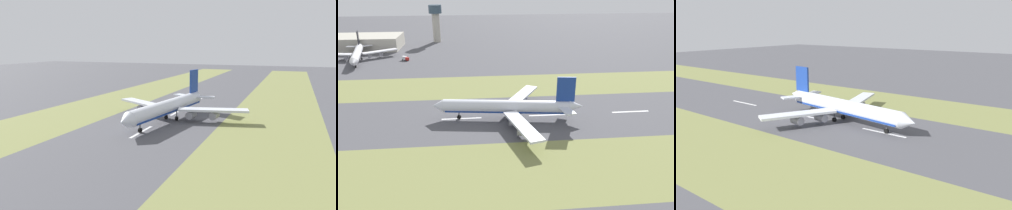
{
  "view_description": "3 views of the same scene",
  "coord_description": "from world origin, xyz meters",
  "views": [
    {
      "loc": [
        -52.35,
        132.02,
        32.02
      ],
      "look_at": [
        -2.93,
        5.26,
        7.0
      ],
      "focal_mm": 35.0,
      "sensor_mm": 36.0,
      "label": 1
    },
    {
      "loc": [
        -136.95,
        18.66,
        61.21
      ],
      "look_at": [
        -2.93,
        5.26,
        7.0
      ],
      "focal_mm": 35.0,
      "sensor_mm": 36.0,
      "label": 2
    },
    {
      "loc": [
        100.29,
        80.32,
        38.11
      ],
      "look_at": [
        -2.93,
        5.26,
        7.0
      ],
      "focal_mm": 35.0,
      "sensor_mm": 36.0,
      "label": 3
    }
  ],
  "objects": [
    {
      "name": "centreline_dash_mid",
      "position": [
        0.0,
        -14.74,
        0.01
      ],
      "size": [
        1.2,
        18.0,
        0.01
      ],
      "primitive_type": "cube",
      "color": "silver",
      "rests_on": "ground"
    },
    {
      "name": "centreline_dash_near",
      "position": [
        0.0,
        -54.74,
        0.01
      ],
      "size": [
        1.2,
        18.0,
        0.01
      ],
      "primitive_type": "cube",
      "color": "silver",
      "rests_on": "ground"
    },
    {
      "name": "ground_plane",
      "position": [
        0.0,
        0.0,
        0.0
      ],
      "size": [
        800.0,
        800.0,
        0.0
      ],
      "primitive_type": "plane",
      "color": "#4C4C51"
    },
    {
      "name": "grass_median_east",
      "position": [
        45.0,
        0.0,
        0.0
      ],
      "size": [
        40.0,
        600.0,
        0.01
      ],
      "primitive_type": "cube",
      "color": "olive",
      "rests_on": "ground"
    },
    {
      "name": "centreline_dash_far",
      "position": [
        0.0,
        25.26,
        0.01
      ],
      "size": [
        1.2,
        18.0,
        0.01
      ],
      "primitive_type": "cube",
      "color": "silver",
      "rests_on": "ground"
    },
    {
      "name": "grass_median_west",
      "position": [
        -45.0,
        0.0,
        0.0
      ],
      "size": [
        40.0,
        600.0,
        0.01
      ],
      "primitive_type": "cube",
      "color": "olive",
      "rests_on": "ground"
    },
    {
      "name": "airplane_main_jet",
      "position": [
        -3.18,
        3.37,
        6.02
      ],
      "size": [
        63.55,
        67.13,
        20.2
      ],
      "color": "silver",
      "rests_on": "ground"
    }
  ]
}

